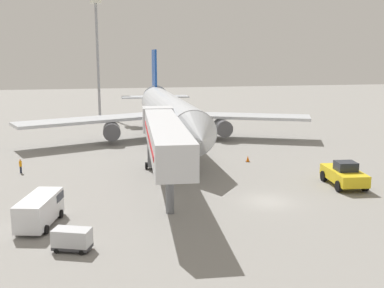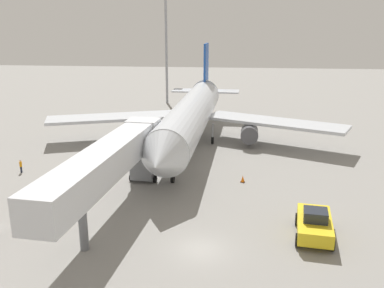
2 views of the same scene
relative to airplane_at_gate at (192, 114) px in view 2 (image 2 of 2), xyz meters
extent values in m
plane|color=gray|center=(4.02, -30.34, -4.63)|extent=(300.00, 300.00, 0.00)
cylinder|color=silver|center=(-0.05, -1.52, 0.06)|extent=(6.35, 37.24, 5.22)
cone|color=silver|center=(-0.68, -22.25, 0.06)|extent=(5.25, 4.55, 5.12)
cone|color=silver|center=(0.62, 20.44, 0.45)|extent=(5.17, 6.98, 4.96)
cube|color=#1947A3|center=(0.57, 18.73, 5.28)|extent=(0.52, 5.38, 8.36)
cube|color=silver|center=(3.69, 18.15, 0.71)|extent=(6.39, 4.09, 0.24)
cube|color=silver|center=(-2.58, 18.34, 0.71)|extent=(6.39, 4.09, 0.24)
cube|color=silver|center=(12.11, 1.07, -1.12)|extent=(21.39, 13.37, 0.44)
cube|color=silver|center=(-12.02, 1.81, -1.12)|extent=(21.57, 12.31, 0.44)
cylinder|color=#4C4C51|center=(8.50, -0.10, -2.67)|extent=(2.64, 3.38, 2.54)
cylinder|color=#4C4C51|center=(-8.49, 0.41, -2.67)|extent=(2.64, 3.38, 2.54)
cylinder|color=gray|center=(-0.49, -15.98, -2.80)|extent=(0.28, 0.28, 2.57)
cylinder|color=black|center=(-0.49, -15.98, -4.08)|extent=(0.38, 1.11, 1.10)
cylinder|color=gray|center=(3.02, 0.62, -2.80)|extent=(0.28, 0.28, 2.57)
cylinder|color=black|center=(3.02, 0.62, -4.08)|extent=(0.38, 1.11, 1.10)
cylinder|color=gray|center=(-2.98, 0.80, -2.80)|extent=(0.28, 0.28, 2.57)
cylinder|color=black|center=(-2.98, 0.80, -4.08)|extent=(0.38, 1.11, 1.10)
cube|color=silver|center=(-4.84, -26.98, 1.11)|extent=(4.86, 22.12, 2.70)
cube|color=red|center=(-6.35, -26.85, 1.11)|extent=(1.61, 18.37, 0.44)
cube|color=silver|center=(-3.85, -15.45, 1.11)|extent=(3.68, 3.08, 2.84)
cube|color=#232833|center=(-3.74, -14.16, 1.36)|extent=(3.31, 0.52, 0.90)
cube|color=slate|center=(-3.90, -16.05, -2.24)|extent=(2.69, 2.01, 3.99)
cylinder|color=black|center=(-5.32, -15.93, -4.23)|extent=(0.37, 0.82, 0.80)
cylinder|color=black|center=(-2.48, -16.17, -4.23)|extent=(0.37, 0.82, 0.80)
cylinder|color=slate|center=(-5.21, -31.35, -2.44)|extent=(0.70, 0.70, 4.39)
cube|color=yellow|center=(13.34, -27.20, -3.52)|extent=(3.48, 6.24, 1.13)
cube|color=#232833|center=(13.31, -27.50, -2.50)|extent=(2.15, 2.03, 0.90)
cylinder|color=black|center=(14.41, -29.28, -4.08)|extent=(0.53, 1.14, 1.10)
cylinder|color=black|center=(11.80, -28.96, -4.08)|extent=(0.53, 1.14, 1.10)
cylinder|color=black|center=(14.89, -25.44, -4.08)|extent=(0.53, 1.14, 1.10)
cylinder|color=black|center=(12.27, -25.12, -4.08)|extent=(0.53, 1.14, 1.10)
cylinder|color=#1E2333|center=(-19.34, -14.66, -4.25)|extent=(0.32, 0.32, 0.77)
cylinder|color=orange|center=(-19.34, -14.66, -3.56)|extent=(0.43, 0.43, 0.61)
sphere|color=tan|center=(-19.34, -14.66, -3.13)|extent=(0.21, 0.21, 0.21)
cube|color=black|center=(7.46, -14.95, -4.62)|extent=(0.51, 0.51, 0.03)
cone|color=orange|center=(7.46, -14.95, -4.23)|extent=(0.43, 0.43, 0.75)
cylinder|color=#93969B|center=(-9.52, 33.91, 7.26)|extent=(0.56, 0.56, 23.80)
camera|label=1|loc=(-11.31, -67.25, 8.36)|focal=42.54mm
camera|label=2|loc=(6.58, -60.03, 12.65)|focal=39.03mm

